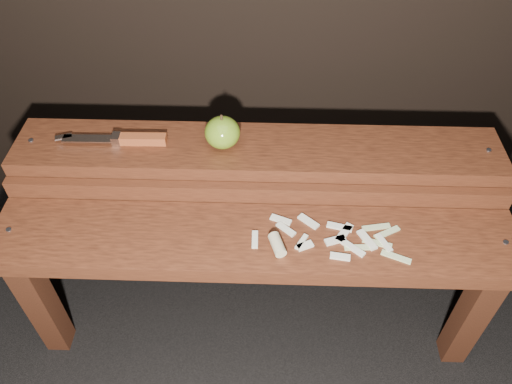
{
  "coord_description": "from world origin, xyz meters",
  "views": [
    {
      "loc": [
        0.03,
        -0.76,
        1.29
      ],
      "look_at": [
        0.0,
        0.06,
        0.45
      ],
      "focal_mm": 35.0,
      "sensor_mm": 36.0,
      "label": 1
    }
  ],
  "objects_px": {
    "knife": "(129,139)",
    "bench_rear_tier": "(257,172)",
    "bench_front_tier": "(254,258)",
    "apple": "(222,132)"
  },
  "relations": [
    {
      "from": "bench_rear_tier",
      "to": "apple",
      "type": "xyz_separation_m",
      "value": [
        -0.08,
        0.0,
        0.12
      ]
    },
    {
      "from": "knife",
      "to": "bench_rear_tier",
      "type": "bearing_deg",
      "value": -0.94
    },
    {
      "from": "bench_rear_tier",
      "to": "apple",
      "type": "bearing_deg",
      "value": 177.06
    },
    {
      "from": "bench_front_tier",
      "to": "knife",
      "type": "xyz_separation_m",
      "value": [
        -0.31,
        0.23,
        0.16
      ]
    },
    {
      "from": "bench_front_tier",
      "to": "bench_rear_tier",
      "type": "height_order",
      "value": "bench_rear_tier"
    },
    {
      "from": "bench_front_tier",
      "to": "apple",
      "type": "height_order",
      "value": "apple"
    },
    {
      "from": "apple",
      "to": "knife",
      "type": "relative_size",
      "value": 0.32
    },
    {
      "from": "bench_front_tier",
      "to": "knife",
      "type": "relative_size",
      "value": 4.34
    },
    {
      "from": "bench_front_tier",
      "to": "apple",
      "type": "xyz_separation_m",
      "value": [
        -0.08,
        0.23,
        0.19
      ]
    },
    {
      "from": "knife",
      "to": "bench_front_tier",
      "type": "bearing_deg",
      "value": -36.42
    }
  ]
}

